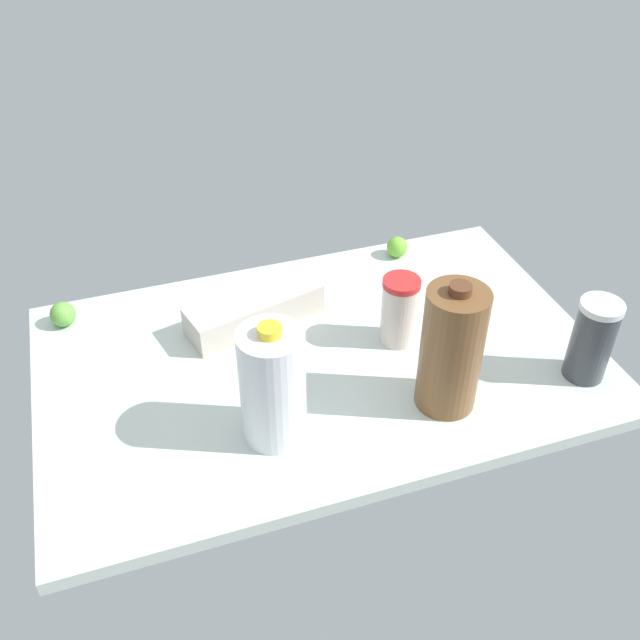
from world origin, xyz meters
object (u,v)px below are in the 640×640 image
(shaker_bottle, at_px, (592,340))
(milk_jug, at_px, (273,386))
(lime_beside_bowl, at_px, (63,314))
(egg_carton, at_px, (255,310))
(tumbler_cup, at_px, (399,309))
(lime_loose, at_px, (397,247))
(chocolate_milk_jug, at_px, (451,350))

(shaker_bottle, height_order, milk_jug, milk_jug)
(milk_jug, relative_size, lime_beside_bowl, 4.52)
(shaker_bottle, distance_m, egg_carton, 0.73)
(egg_carton, relative_size, lime_beside_bowl, 5.48)
(tumbler_cup, xyz_separation_m, milk_jug, (-0.34, -0.19, 0.04))
(lime_beside_bowl, relative_size, lime_loose, 1.06)
(lime_loose, bearing_deg, tumbler_cup, -113.41)
(shaker_bottle, height_order, lime_loose, shaker_bottle)
(shaker_bottle, bearing_deg, egg_carton, 147.39)
(shaker_bottle, relative_size, tumbler_cup, 1.15)
(lime_beside_bowl, height_order, lime_loose, lime_beside_bowl)
(chocolate_milk_jug, height_order, milk_jug, chocolate_milk_jug)
(tumbler_cup, bearing_deg, chocolate_milk_jug, -86.71)
(shaker_bottle, height_order, tumbler_cup, shaker_bottle)
(egg_carton, bearing_deg, lime_loose, 5.72)
(shaker_bottle, relative_size, milk_jug, 0.71)
(lime_loose, bearing_deg, shaker_bottle, -70.80)
(milk_jug, bearing_deg, lime_beside_bowl, 127.67)
(chocolate_milk_jug, height_order, shaker_bottle, chocolate_milk_jug)
(milk_jug, height_order, lime_beside_bowl, milk_jug)
(milk_jug, distance_m, lime_loose, 0.69)
(chocolate_milk_jug, bearing_deg, lime_beside_bowl, 144.91)
(lime_loose, bearing_deg, lime_beside_bowl, -178.44)
(tumbler_cup, bearing_deg, lime_beside_bowl, 157.63)
(lime_beside_bowl, bearing_deg, milk_jug, -52.33)
(milk_jug, height_order, lime_loose, milk_jug)
(tumbler_cup, xyz_separation_m, lime_beside_bowl, (-0.70, 0.29, -0.05))
(egg_carton, bearing_deg, chocolate_milk_jug, -65.70)
(chocolate_milk_jug, xyz_separation_m, lime_loose, (0.12, 0.53, -0.11))
(shaker_bottle, distance_m, lime_loose, 0.58)
(egg_carton, distance_m, lime_beside_bowl, 0.44)
(tumbler_cup, bearing_deg, lime_loose, 66.59)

